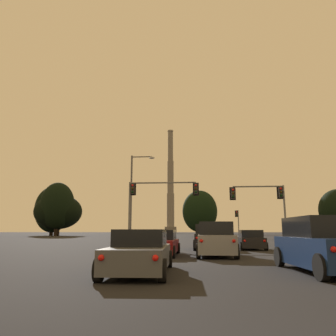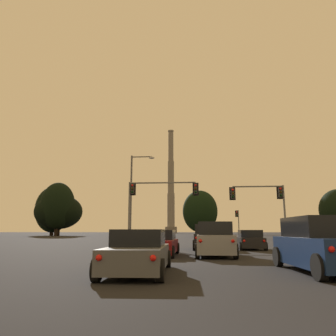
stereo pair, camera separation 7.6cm
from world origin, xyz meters
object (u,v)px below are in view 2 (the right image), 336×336
object	(u,v)px
suv_center_lane_front	(207,237)
smokestack	(171,192)
suv_right_lane_third	(322,245)
traffic_light_far_right	(238,220)
traffic_light_overhead_right	(265,199)
suv_center_lane_second	(215,240)
sedan_left_lane_second	(160,243)
hatchback_right_lane_front	(250,240)
traffic_light_overhead_left	(153,196)
sedan_left_lane_third	(139,252)
street_lamp	(134,190)

from	to	relation	value
suv_center_lane_front	smokestack	distance (m)	155.68
suv_right_lane_third	traffic_light_far_right	xyz separation A→B (m)	(4.07, 52.35, 2.57)
traffic_light_overhead_right	suv_center_lane_second	bearing A→B (deg)	-114.03
smokestack	traffic_light_far_right	bearing A→B (deg)	-79.76
traffic_light_far_right	sedan_left_lane_second	bearing A→B (deg)	-102.93
hatchback_right_lane_front	traffic_light_overhead_left	bearing A→B (deg)	145.68
sedan_left_lane_third	sedan_left_lane_second	bearing A→B (deg)	89.34
traffic_light_far_right	street_lamp	xyz separation A→B (m)	(-14.83, -29.04, 2.28)
sedan_left_lane_third	suv_right_lane_third	bearing A→B (deg)	4.38
suv_center_lane_front	traffic_light_overhead_right	xyz separation A→B (m)	(5.75, 5.70, 3.38)
suv_right_lane_third	smokestack	distance (m)	169.64
suv_center_lane_front	sedan_left_lane_third	bearing A→B (deg)	-99.96
sedan_left_lane_second	sedan_left_lane_third	size ratio (longest dim) A/B	1.00
street_lamp	smokestack	distance (m)	145.20
hatchback_right_lane_front	sedan_left_lane_third	bearing A→B (deg)	-112.05
suv_right_lane_third	traffic_light_overhead_right	xyz separation A→B (m)	(2.41, 19.53, 3.38)
suv_center_lane_second	suv_right_lane_third	size ratio (longest dim) A/B	0.99
traffic_light_overhead_right	sedan_left_lane_second	bearing A→B (deg)	-125.26
suv_center_lane_second	traffic_light_overhead_right	xyz separation A→B (m)	(5.59, 12.54, 3.38)
traffic_light_overhead_left	traffic_light_overhead_right	bearing A→B (deg)	0.10
sedan_left_lane_second	traffic_light_far_right	bearing A→B (deg)	78.38
traffic_light_overhead_right	traffic_light_far_right	bearing A→B (deg)	87.10
suv_center_lane_front	traffic_light_far_right	size ratio (longest dim) A/B	0.94
traffic_light_overhead_right	smokestack	world-z (taller)	smokestack
sedan_left_lane_third	street_lamp	world-z (taller)	street_lamp
sedan_left_lane_second	suv_center_lane_second	size ratio (longest dim) A/B	0.96
suv_right_lane_third	sedan_left_lane_second	bearing A→B (deg)	128.28
traffic_light_overhead_left	smokestack	size ratio (longest dim) A/B	0.12
hatchback_right_lane_front	suv_right_lane_third	size ratio (longest dim) A/B	0.83
suv_center_lane_second	traffic_light_overhead_left	xyz separation A→B (m)	(-5.08, 12.52, 3.79)
sedan_left_lane_third	traffic_light_far_right	size ratio (longest dim) A/B	0.90
suv_right_lane_third	traffic_light_overhead_left	xyz separation A→B (m)	(-8.25, 19.51, 3.79)
traffic_light_overhead_right	sedan_left_lane_third	bearing A→B (deg)	-113.09
suv_center_lane_front	sedan_left_lane_third	xyz separation A→B (m)	(-2.85, -14.46, -0.23)
suv_center_lane_front	traffic_light_overhead_left	size ratio (longest dim) A/B	0.72
suv_center_lane_front	sedan_left_lane_third	size ratio (longest dim) A/B	1.04
hatchback_right_lane_front	traffic_light_far_right	size ratio (longest dim) A/B	0.78
sedan_left_lane_second	traffic_light_far_right	distance (m)	46.38
traffic_light_far_right	traffic_light_overhead_right	world-z (taller)	traffic_light_overhead_right
traffic_light_overhead_right	street_lamp	world-z (taller)	street_lamp
suv_right_lane_third	traffic_light_far_right	size ratio (longest dim) A/B	0.95
traffic_light_far_right	street_lamp	bearing A→B (deg)	-117.06
traffic_light_overhead_right	traffic_light_overhead_left	bearing A→B (deg)	-179.90
sedan_left_lane_second	smokestack	bearing A→B (deg)	95.03
traffic_light_overhead_right	suv_center_lane_front	bearing A→B (deg)	-135.23
traffic_light_overhead_right	street_lamp	bearing A→B (deg)	163.97
sedan_left_lane_second	traffic_light_overhead_right	distance (m)	15.49
street_lamp	traffic_light_far_right	bearing A→B (deg)	62.94
traffic_light_overhead_right	street_lamp	xyz separation A→B (m)	(-13.17, 3.78, 1.46)
suv_right_lane_third	traffic_light_overhead_right	distance (m)	19.97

